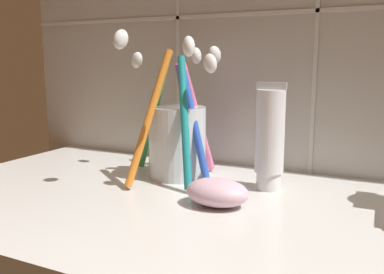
# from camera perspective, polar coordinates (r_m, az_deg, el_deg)

# --- Properties ---
(sink_counter) EXTENTS (0.78, 0.35, 0.02)m
(sink_counter) POSITION_cam_1_polar(r_m,az_deg,el_deg) (0.43, 8.19, -11.05)
(sink_counter) COLOR silver
(sink_counter) RESTS_ON ground
(toothbrush_cup) EXTENTS (0.15, 0.16, 0.18)m
(toothbrush_cup) POSITION_cam_1_polar(r_m,az_deg,el_deg) (0.53, -1.98, 0.25)
(toothbrush_cup) COLOR silver
(toothbrush_cup) RESTS_ON sink_counter
(toothpaste_tube) EXTENTS (0.03, 0.03, 0.12)m
(toothpaste_tube) POSITION_cam_1_polar(r_m,az_deg,el_deg) (0.49, 10.33, -0.09)
(toothpaste_tube) COLOR white
(toothpaste_tube) RESTS_ON sink_counter
(soap_bar) EXTENTS (0.07, 0.05, 0.03)m
(soap_bar) POSITION_cam_1_polar(r_m,az_deg,el_deg) (0.43, 3.15, -7.52)
(soap_bar) COLOR #DBB2C6
(soap_bar) RESTS_ON sink_counter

